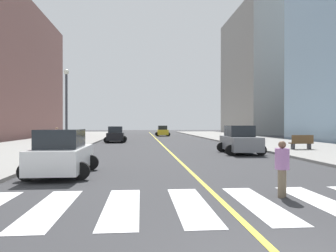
{
  "coord_description": "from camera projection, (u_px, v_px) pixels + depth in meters",
  "views": [
    {
      "loc": [
        -2.22,
        -4.21,
        2.13
      ],
      "look_at": [
        1.18,
        35.22,
        1.89
      ],
      "focal_mm": 33.89,
      "sensor_mm": 36.0,
      "label": 1
    }
  ],
  "objects": [
    {
      "name": "sidewalk_kerb_east",
      "position": [
        321.0,
        150.0,
        25.37
      ],
      "size": [
        10.0,
        120.0,
        0.15
      ],
      "primitive_type": "cube",
      "color": "gray",
      "rests_on": "ground"
    },
    {
      "name": "pedestrian_crossing",
      "position": [
        282.0,
        166.0,
        9.22
      ],
      "size": [
        0.41,
        0.41,
        1.64
      ],
      "rotation": [
        0.0,
        0.0,
        0.82
      ],
      "color": "brown",
      "rests_on": "ground"
    },
    {
      "name": "pedestrian_walking_west",
      "position": [
        57.0,
        137.0,
        25.37
      ],
      "size": [
        0.43,
        0.43,
        1.73
      ],
      "rotation": [
        0.0,
        0.0,
        6.1
      ],
      "color": "#38383D",
      "rests_on": "sidewalk_kerb_west"
    },
    {
      "name": "street_lamp",
      "position": [
        66.0,
        101.0,
        27.13
      ],
      "size": [
        0.44,
        0.44,
        6.67
      ],
      "color": "#38383D",
      "rests_on": "sidewalk_kerb_west"
    },
    {
      "name": "parking_garage_concrete",
      "position": [
        274.0,
        73.0,
        71.04
      ],
      "size": [
        18.0,
        24.0,
        27.0
      ],
      "primitive_type": "cube",
      "color": "gray",
      "rests_on": "ground"
    },
    {
      "name": "sidewalk_kerb_west",
      "position": [
        5.0,
        152.0,
        23.28
      ],
      "size": [
        10.0,
        120.0,
        0.15
      ],
      "primitive_type": "cube",
      "color": "gray",
      "rests_on": "ground"
    },
    {
      "name": "crosswalk_paint",
      "position": [
        225.0,
        204.0,
        8.38
      ],
      "size": [
        13.5,
        4.0,
        0.01
      ],
      "color": "silver",
      "rests_on": "ground"
    },
    {
      "name": "car_white_fourth",
      "position": [
        62.0,
        154.0,
        13.15
      ],
      "size": [
        2.69,
        4.29,
        1.91
      ],
      "rotation": [
        0.0,
        0.0,
        0.01
      ],
      "color": "silver",
      "rests_on": "ground"
    },
    {
      "name": "car_black_third",
      "position": [
        116.0,
        135.0,
        37.22
      ],
      "size": [
        2.66,
        4.2,
        1.86
      ],
      "rotation": [
        0.0,
        0.0,
        0.02
      ],
      "color": "black",
      "rests_on": "ground"
    },
    {
      "name": "park_bench",
      "position": [
        302.0,
        142.0,
        24.9
      ],
      "size": [
        1.82,
        0.62,
        1.12
      ],
      "rotation": [
        0.0,
        0.0,
        1.6
      ],
      "color": "brown",
      "rests_on": "sidewalk_kerb_east"
    },
    {
      "name": "car_yellow_nearest",
      "position": [
        163.0,
        131.0,
        56.69
      ],
      "size": [
        2.61,
        4.17,
        1.86
      ],
      "rotation": [
        0.0,
        0.0,
        3.13
      ],
      "color": "gold",
      "rests_on": "ground"
    },
    {
      "name": "lane_divider_paint",
      "position": [
        157.0,
        139.0,
        44.25
      ],
      "size": [
        0.16,
        80.0,
        0.01
      ],
      "primitive_type": "cube",
      "color": "yellow",
      "rests_on": "ground"
    },
    {
      "name": "car_gray_second",
      "position": [
        240.0,
        140.0,
        22.9
      ],
      "size": [
        2.94,
        4.6,
        2.02
      ],
      "rotation": [
        0.0,
        0.0,
        3.1
      ],
      "color": "slate",
      "rests_on": "ground"
    }
  ]
}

